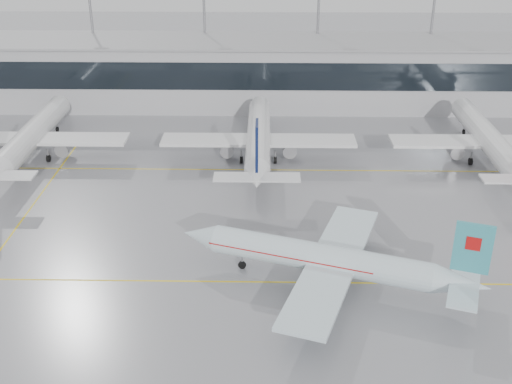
{
  "coord_description": "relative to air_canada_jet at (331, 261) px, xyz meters",
  "views": [
    {
      "loc": [
        1.25,
        -58.11,
        38.94
      ],
      "look_at": [
        0.0,
        12.0,
        5.0
      ],
      "focal_mm": 45.0,
      "sensor_mm": 36.0,
      "label": 1
    }
  ],
  "objects": [
    {
      "name": "terminal_roof",
      "position": [
        -8.14,
        62.57,
        9.06
      ],
      "size": [
        182.0,
        16.0,
        0.4
      ],
      "primitive_type": "cube",
      "color": "gray",
      "rests_on": "ground"
    },
    {
      "name": "air_canada_jet",
      "position": [
        0.0,
        0.0,
        0.0
      ],
      "size": [
        32.31,
        25.7,
        10.06
      ],
      "rotation": [
        0.0,
        0.0,
        2.81
      ],
      "color": "silver",
      "rests_on": "ground"
    },
    {
      "name": "ground",
      "position": [
        -8.14,
        0.57,
        -3.14
      ],
      "size": [
        320.0,
        320.0,
        0.0
      ],
      "primitive_type": "plane",
      "color": "gray",
      "rests_on": "ground"
    },
    {
      "name": "light_masts",
      "position": [
        -8.14,
        68.57,
        10.21
      ],
      "size": [
        156.4,
        1.0,
        22.6
      ],
      "color": "gray",
      "rests_on": "ground"
    },
    {
      "name": "parked_jet_b",
      "position": [
        -43.14,
        34.26,
        0.57
      ],
      "size": [
        29.64,
        36.96,
        11.72
      ],
      "rotation": [
        0.0,
        0.0,
        1.57
      ],
      "color": "silver",
      "rests_on": "ground"
    },
    {
      "name": "parked_jet_c",
      "position": [
        -8.14,
        34.26,
        0.57
      ],
      "size": [
        29.64,
        36.96,
        11.72
      ],
      "rotation": [
        0.0,
        0.0,
        1.57
      ],
      "color": "silver",
      "rests_on": "ground"
    },
    {
      "name": "parked_jet_d",
      "position": [
        26.86,
        34.26,
        0.57
      ],
      "size": [
        29.64,
        36.96,
        11.72
      ],
      "rotation": [
        0.0,
        0.0,
        1.57
      ],
      "color": "silver",
      "rests_on": "ground"
    },
    {
      "name": "taxi_line_main",
      "position": [
        -8.14,
        0.57,
        -3.13
      ],
      "size": [
        120.0,
        0.25,
        0.01
      ],
      "primitive_type": "cube",
      "color": "yellow",
      "rests_on": "ground"
    },
    {
      "name": "terminal",
      "position": [
        -8.14,
        62.57,
        2.86
      ],
      "size": [
        180.0,
        15.0,
        12.0
      ],
      "primitive_type": "cube",
      "color": "#A0A0A4",
      "rests_on": "ground"
    },
    {
      "name": "terminal_glass",
      "position": [
        -8.14,
        55.02,
        4.36
      ],
      "size": [
        180.0,
        0.2,
        5.0
      ],
      "primitive_type": "cube",
      "color": "black",
      "rests_on": "ground"
    },
    {
      "name": "taxi_line_cross",
      "position": [
        -38.14,
        15.57,
        -3.13
      ],
      "size": [
        0.25,
        60.0,
        0.01
      ],
      "primitive_type": "cube",
      "color": "yellow",
      "rests_on": "ground"
    },
    {
      "name": "taxi_line_north",
      "position": [
        -8.14,
        30.57,
        -3.13
      ],
      "size": [
        120.0,
        0.25,
        0.01
      ],
      "primitive_type": "cube",
      "color": "yellow",
      "rests_on": "ground"
    }
  ]
}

